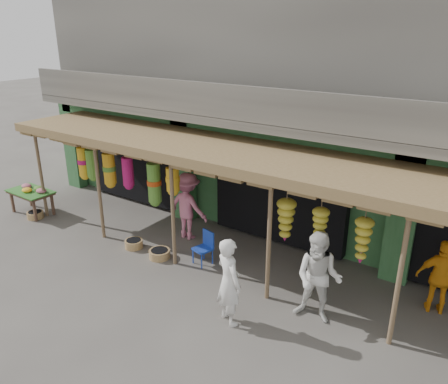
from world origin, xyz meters
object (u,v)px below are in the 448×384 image
Objects in this scene: person_right at (319,278)px; person_vendor at (441,277)px; blue_chair at (205,246)px; person_front at (229,281)px; flower_table at (32,192)px; person_shopper at (188,206)px.

person_right reaches higher than person_vendor.
blue_chair is 0.46× the size of person_front.
person_front is 1.68m from person_right.
blue_chair is 0.52× the size of person_vendor.
blue_chair is at bearing 6.28° from flower_table.
person_vendor is at bearing 9.36° from flower_table.
flower_table is 5.07m from person_shopper.
flower_table is 11.10m from person_vendor.
flower_table is 7.82m from person_front.
person_vendor is at bearing 26.45° from blue_chair.
blue_chair is 0.44× the size of person_right.
person_right is 4.44m from person_shopper.
person_shopper is (-6.11, -0.20, 0.13)m from person_vendor.
person_right is 1.18× the size of person_vendor.
person_front is 0.97× the size of person_shopper.
person_vendor is at bearing 33.21° from person_right.
person_front reaches higher than blue_chair.
blue_chair is 1.51m from person_shopper.
person_front is at bearing -150.31° from person_right.
flower_table is at bearing 16.66° from person_shopper.
flower_table reaches higher than blue_chair.
person_front is 4.13m from person_vendor.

